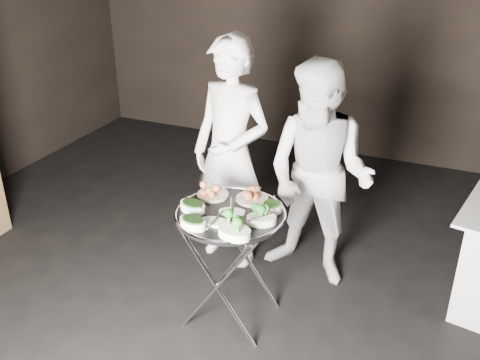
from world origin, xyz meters
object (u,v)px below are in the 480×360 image
at_px(tray_stand, 231,262).
at_px(waiter_right, 319,177).
at_px(waiter_left, 231,154).
at_px(serving_tray, 230,214).

height_order(tray_stand, waiter_right, waiter_right).
relative_size(tray_stand, waiter_right, 0.48).
bearing_deg(waiter_left, tray_stand, -53.65).
bearing_deg(serving_tray, waiter_right, 61.87).
bearing_deg(serving_tray, tray_stand, 97.13).
relative_size(serving_tray, waiter_right, 0.42).
xyz_separation_m(tray_stand, serving_tray, (0.00, -0.00, 0.35)).
height_order(serving_tray, waiter_right, waiter_right).
bearing_deg(waiter_right, tray_stand, -109.56).
bearing_deg(tray_stand, waiter_right, 61.87).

